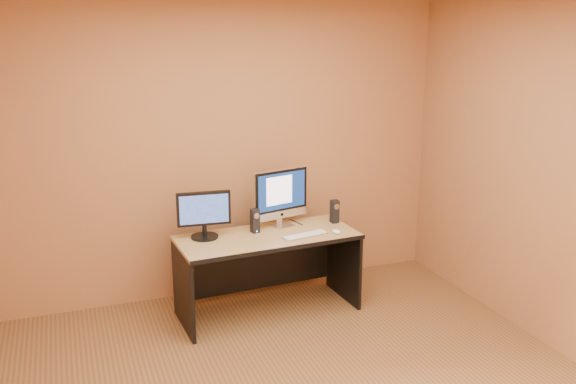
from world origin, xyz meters
The scene contains 10 objects.
walls centered at (0.00, 0.00, 1.30)m, with size 4.00×4.00×2.60m, color #925C3B, non-canonical shape.
desk centered at (0.18, 1.41, 0.34)m, with size 1.48×0.65×0.68m, color #A68D53, non-canonical shape.
imac centered at (0.38, 1.60, 0.94)m, with size 0.53×0.19×0.51m, color silver, non-canonical shape.
second_monitor centered at (-0.31, 1.54, 0.88)m, with size 0.44×0.22×0.39m, color black, non-canonical shape.
speaker_left centered at (0.11, 1.53, 0.78)m, with size 0.06×0.07×0.20m, color black, non-canonical shape.
speaker_right centered at (0.85, 1.54, 0.78)m, with size 0.06×0.07×0.20m, color black, non-canonical shape.
keyboard centered at (0.47, 1.29, 0.69)m, with size 0.40×0.11×0.02m, color #BCBCC1.
mouse centered at (0.74, 1.26, 0.70)m, with size 0.05×0.09×0.03m, color white.
cable_a centered at (0.53, 1.65, 0.69)m, with size 0.01×0.01×0.20m, color black.
cable_b centered at (0.42, 1.68, 0.69)m, with size 0.01×0.01×0.17m, color black.
Camera 1 is at (-1.33, -3.10, 2.33)m, focal length 38.00 mm.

